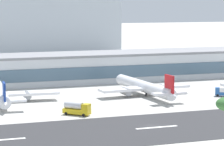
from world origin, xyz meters
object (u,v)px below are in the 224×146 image
Objects in this scene: terminal_building at (105,66)px; service_fuel_truck_1 at (77,108)px; airliner_red_tail_gate_1 at (146,87)px; service_box_truck_0 at (224,91)px; distant_hotel_block at (36,23)px; airliner_navy_tail_gate_0 at (1,94)px.

terminal_building reaches higher than service_fuel_truck_1.
airliner_red_tail_gate_1 reaches higher than service_box_truck_0.
service_box_truck_0 is (27.82, -52.31, -4.29)m from terminal_building.
airliner_navy_tail_gate_0 is at bearing -105.15° from distant_hotel_block.
terminal_building is at bearing -2.00° from airliner_red_tail_gate_1.
distant_hotel_block reaches higher than service_fuel_truck_1.
service_box_truck_0 is (77.47, -13.51, -1.15)m from airliner_navy_tail_gate_0.
service_fuel_truck_1 is at bearing 44.51° from service_box_truck_0.
airliner_navy_tail_gate_0 is (-49.66, -38.80, -3.14)m from terminal_building.
service_box_truck_0 is (33.43, -176.11, -18.44)m from distant_hotel_block.
distant_hotel_block is (-5.62, 123.81, 14.15)m from terminal_building.
terminal_building reaches higher than airliner_navy_tail_gate_0.
terminal_building is 124.74m from distant_hotel_block.
distant_hotel_block is 169.35m from airliner_navy_tail_gate_0.
service_box_truck_0 is at bearing -96.38° from airliner_navy_tail_gate_0.
distant_hotel_block reaches higher than service_box_truck_0.
service_fuel_truck_1 is at bearing -114.77° from terminal_building.
terminal_building is 3.46× the size of airliner_red_tail_gate_1.
service_fuel_truck_1 reaches higher than service_box_truck_0.
airliner_navy_tail_gate_0 is 33.66m from service_fuel_truck_1.
distant_hotel_block is at bearing 92.60° from terminal_building.
terminal_building is 3.62× the size of airliner_navy_tail_gate_0.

